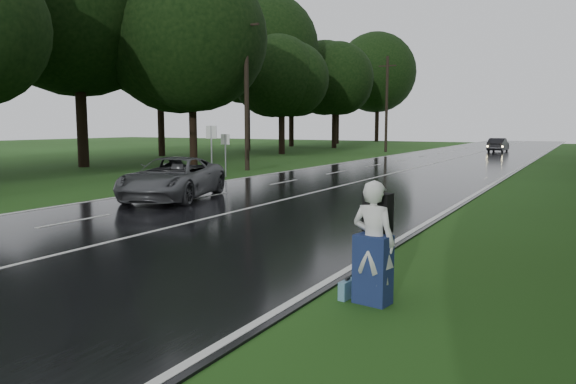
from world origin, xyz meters
TOP-DOWN VIEW (x-y plane):
  - ground at (0.00, 0.00)m, footprint 160.00×160.00m
  - road at (0.00, 20.00)m, footprint 12.00×140.00m
  - lane_center at (0.00, 20.00)m, footprint 0.12×140.00m
  - grey_car at (-3.71, 6.95)m, footprint 4.14×6.00m
  - far_car at (1.47, 49.42)m, footprint 1.60×4.22m
  - hitchhiker at (6.85, -0.46)m, footprint 0.76×0.70m
  - suitcase at (6.42, -0.44)m, footprint 0.16×0.43m
  - utility_pole_mid at (-8.50, 19.08)m, footprint 1.80×0.28m
  - utility_pole_far at (-8.50, 44.27)m, footprint 1.80×0.28m
  - road_sign_a at (-7.20, 13.87)m, footprint 0.65×0.10m
  - road_sign_b at (-7.20, 15.06)m, footprint 0.54×0.10m
  - tree_left_d at (-13.87, 20.59)m, footprint 9.10×9.10m
  - tree_left_e at (-15.84, 35.96)m, footprint 8.36×8.36m
  - tree_left_f at (-17.02, 50.43)m, footprint 9.37×9.37m

SIDE VIEW (x-z plane):
  - ground at x=0.00m, z-range 0.00..0.00m
  - utility_pole_mid at x=-8.50m, z-range -4.75..4.75m
  - utility_pole_far at x=-8.50m, z-range -4.74..4.74m
  - road_sign_a at x=-7.20m, z-range -1.35..1.35m
  - road_sign_b at x=-7.20m, z-range -1.13..1.13m
  - tree_left_d at x=-13.87m, z-range -7.11..7.11m
  - tree_left_e at x=-15.84m, z-range -6.53..6.53m
  - tree_left_f at x=-17.02m, z-range -7.32..7.32m
  - road at x=0.00m, z-range 0.00..0.04m
  - lane_center at x=0.00m, z-range 0.04..0.05m
  - suitcase at x=6.42m, z-range 0.00..0.30m
  - far_car at x=1.47m, z-range 0.04..1.42m
  - grey_car at x=-3.71m, z-range 0.04..1.56m
  - hitchhiker at x=6.85m, z-range -0.07..1.86m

